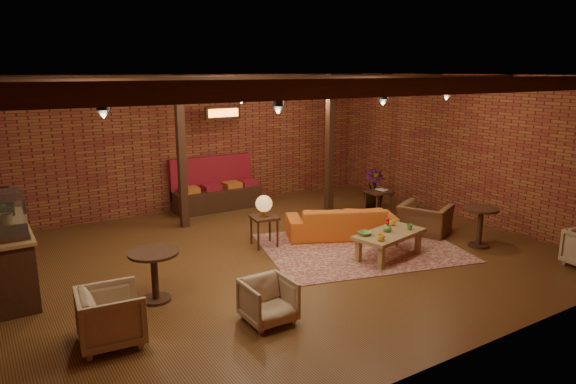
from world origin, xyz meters
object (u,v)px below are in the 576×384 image
round_table_left (154,268)px  armchair_right (425,214)px  armchair_b (268,299)px  side_table_lamp (264,208)px  plant_tall (375,151)px  coffee_table (389,235)px  side_table_book (379,193)px  round_table_right (480,221)px  armchair_a (111,314)px  sofa (341,222)px

round_table_left → armchair_right: size_ratio=0.79×
round_table_left → armchair_b: round_table_left is taller
side_table_lamp → plant_tall: plant_tall is taller
side_table_lamp → plant_tall: bearing=16.0°
coffee_table → armchair_right: armchair_right is taller
armchair_right → side_table_book: (0.13, 1.57, 0.11)m
side_table_lamp → coffee_table: bearing=-47.6°
coffee_table → armchair_right: size_ratio=1.56×
coffee_table → side_table_lamp: (-1.57, 1.72, 0.34)m
armchair_right → coffee_table: bearing=87.1°
round_table_right → coffee_table: bearing=166.1°
coffee_table → round_table_right: (1.89, -0.47, 0.09)m
armchair_a → plant_tall: plant_tall is taller
side_table_book → plant_tall: size_ratio=0.21×
side_table_lamp → side_table_book: 3.35m
sofa → plant_tall: bearing=-121.3°
armchair_a → armchair_b: (1.90, -0.54, -0.06)m
sofa → armchair_b: armchair_b is taller
sofa → side_table_book: size_ratio=3.61×
armchair_b → side_table_lamp: bearing=61.3°
armchair_b → armchair_right: 4.89m
armchair_b → round_table_right: 4.94m
side_table_lamp → round_table_right: size_ratio=1.31×
coffee_table → armchair_right: bearing=21.7°
coffee_table → plant_tall: plant_tall is taller
side_table_lamp → plant_tall: size_ratio=0.36×
round_table_left → armchair_right: armchair_right is taller
armchair_a → coffee_table: bearing=-79.8°
side_table_book → round_table_right: round_table_right is taller
armchair_a → armchair_b: size_ratio=1.19×
coffee_table → round_table_left: bearing=173.4°
side_table_lamp → armchair_right: 3.37m
armchair_b → round_table_left: bearing=126.6°
coffee_table → round_table_left: 4.13m
side_table_book → round_table_right: size_ratio=0.79×
armchair_b → plant_tall: (5.10, 3.73, 1.08)m
sofa → side_table_lamp: (-1.59, 0.33, 0.44)m
round_table_right → round_table_left: bearing=171.0°
side_table_lamp → armchair_a: bearing=-147.5°
armchair_b → round_table_right: size_ratio=0.86×
sofa → coffee_table: (-0.01, -1.39, 0.10)m
round_table_left → plant_tall: size_ratio=0.27×
side_table_book → plant_tall: bearing=58.3°
sofa → armchair_a: bearing=44.9°
coffee_table → armchair_b: (-3.02, -0.96, -0.09)m
armchair_b → round_table_right: bearing=5.4°
sofa → round_table_left: 4.22m
plant_tall → coffee_table: bearing=-126.8°
side_table_book → round_table_left: bearing=-163.4°
side_table_lamp → armchair_b: bearing=-118.4°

